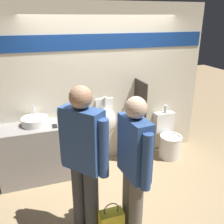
{
  "coord_description": "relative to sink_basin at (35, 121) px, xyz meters",
  "views": [
    {
      "loc": [
        -1.19,
        -3.33,
        2.47
      ],
      "look_at": [
        0.0,
        0.17,
        1.05
      ],
      "focal_mm": 40.0,
      "sensor_mm": 36.0,
      "label": 1
    }
  ],
  "objects": [
    {
      "name": "ground_plane",
      "position": [
        1.18,
        -0.36,
        -0.98
      ],
      "size": [
        16.0,
        16.0,
        0.0
      ],
      "primitive_type": "plane",
      "color": "#997F5B"
    },
    {
      "name": "display_wall",
      "position": [
        1.18,
        0.24,
        0.39
      ],
      "size": [
        3.65,
        0.07,
        2.7
      ],
      "color": "beige",
      "rests_on": "ground_plane"
    },
    {
      "name": "sink_counter",
      "position": [
        -0.05,
        -0.05,
        -0.52
      ],
      "size": [
        1.09,
        0.52,
        0.92
      ],
      "color": "gray",
      "rests_on": "ground_plane"
    },
    {
      "name": "sink_basin",
      "position": [
        0.0,
        0.0,
        0.0
      ],
      "size": [
        0.4,
        0.4,
        0.26
      ],
      "color": "white",
      "rests_on": "sink_counter"
    },
    {
      "name": "cell_phone",
      "position": [
        0.28,
        -0.16,
        -0.05
      ],
      "size": [
        0.07,
        0.14,
        0.01
      ],
      "color": "black",
      "rests_on": "sink_counter"
    },
    {
      "name": "divider_near_counter",
      "position": [
        1.75,
        -0.02,
        -0.24
      ],
      "size": [
        0.03,
        0.46,
        1.47
      ],
      "color": "#28231E",
      "rests_on": "ground_plane"
    },
    {
      "name": "urinal_near_counter",
      "position": [
        1.17,
        0.09,
        -0.19
      ],
      "size": [
        0.33,
        0.26,
        1.2
      ],
      "color": "silver",
      "rests_on": "ground_plane"
    },
    {
      "name": "toilet",
      "position": [
        2.33,
        -0.1,
        -0.66
      ],
      "size": [
        0.41,
        0.57,
        0.93
      ],
      "color": "white",
      "rests_on": "ground_plane"
    },
    {
      "name": "person_in_vest",
      "position": [
        0.46,
        -1.34,
        0.04
      ],
      "size": [
        0.45,
        0.52,
        1.84
      ],
      "rotation": [
        0.0,
        0.0,
        2.27
      ],
      "color": "#3D3D42",
      "rests_on": "ground_plane"
    },
    {
      "name": "person_with_lanyard",
      "position": [
        0.96,
        -1.58,
        -0.01
      ],
      "size": [
        0.23,
        0.61,
        1.74
      ],
      "rotation": [
        0.0,
        0.0,
        1.66
      ],
      "color": "#666056",
      "rests_on": "ground_plane"
    },
    {
      "name": "shopping_bag",
      "position": [
        0.71,
        -1.55,
        -0.79
      ],
      "size": [
        0.28,
        0.16,
        0.49
      ],
      "color": "yellow",
      "rests_on": "ground_plane"
    }
  ]
}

